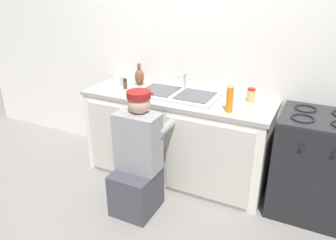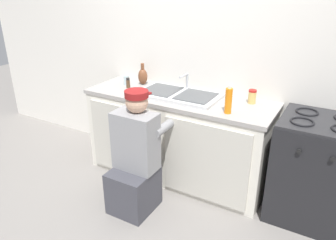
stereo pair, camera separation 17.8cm
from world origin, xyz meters
name	(u,v)px [view 2 (the right image)]	position (x,y,z in m)	size (l,w,h in m)	color
ground_plane	(163,188)	(0.00, 0.00, 0.00)	(12.00, 12.00, 0.00)	gray
back_wall	(195,53)	(0.00, 0.65, 1.25)	(6.00, 0.10, 2.50)	silver
counter_cabinet	(177,139)	(0.00, 0.29, 0.43)	(1.85, 0.62, 0.85)	silver
countertop	(178,98)	(0.00, 0.30, 0.87)	(1.89, 0.62, 0.04)	#9E9993
sink_double_basin	(178,94)	(0.00, 0.30, 0.91)	(0.80, 0.44, 0.19)	silver
stove_range	(314,170)	(1.31, 0.30, 0.46)	(0.66, 0.62, 0.93)	black
plumber_person	(135,162)	(-0.08, -0.35, 0.46)	(0.42, 0.61, 1.10)	#3F3F47
spice_bottle_pepper	(128,83)	(-0.58, 0.28, 0.94)	(0.04, 0.04, 0.10)	#513823
condiment_jar	(252,97)	(0.68, 0.46, 0.96)	(0.07, 0.07, 0.13)	#DBB760
water_glass	(126,80)	(-0.66, 0.36, 0.94)	(0.06, 0.06, 0.10)	#ADC6CC
soap_bottle_orange	(229,100)	(0.57, 0.12, 1.01)	(0.06, 0.06, 0.25)	orange
vase_decorative	(143,76)	(-0.52, 0.46, 0.98)	(0.10, 0.10, 0.23)	brown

